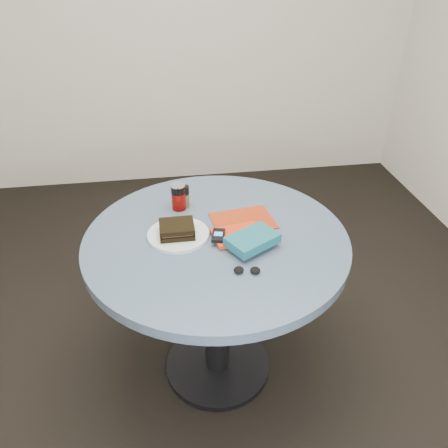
{
  "coord_description": "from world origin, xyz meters",
  "views": [
    {
      "loc": [
        -0.17,
        -1.34,
        1.69
      ],
      "look_at": [
        0.03,
        0.0,
        0.8
      ],
      "focal_mm": 35.0,
      "sensor_mm": 36.0,
      "label": 1
    }
  ],
  "objects": [
    {
      "name": "red_book",
      "position": [
        0.08,
        -0.02,
        0.76
      ],
      "size": [
        0.2,
        0.15,
        0.02
      ],
      "primitive_type": "cube",
      "rotation": [
        0.0,
        0.0,
        0.17
      ],
      "color": "red",
      "rests_on": "magazine"
    },
    {
      "name": "mp3_player",
      "position": [
        0.0,
        -0.04,
        0.78
      ],
      "size": [
        0.06,
        0.09,
        0.01
      ],
      "color": "black",
      "rests_on": "red_book"
    },
    {
      "name": "headphones",
      "position": [
        0.07,
        -0.23,
        0.76
      ],
      "size": [
        0.09,
        0.05,
        0.02
      ],
      "color": "black",
      "rests_on": "table"
    },
    {
      "name": "pepper_grinder",
      "position": [
        -0.1,
        0.23,
        0.8
      ],
      "size": [
        0.05,
        0.05,
        0.09
      ],
      "color": "#504122",
      "rests_on": "table"
    },
    {
      "name": "novel",
      "position": [
        0.12,
        -0.1,
        0.79
      ],
      "size": [
        0.21,
        0.19,
        0.03
      ],
      "primitive_type": "cube",
      "rotation": [
        0.0,
        0.0,
        0.52
      ],
      "color": "#145260",
      "rests_on": "red_book"
    },
    {
      "name": "ground",
      "position": [
        0.0,
        0.0,
        0.0
      ],
      "size": [
        4.0,
        4.0,
        0.0
      ],
      "primitive_type": "plane",
      "color": "black",
      "rests_on": "ground"
    },
    {
      "name": "magazine",
      "position": [
        0.12,
        0.09,
        0.75
      ],
      "size": [
        0.26,
        0.21,
        0.0
      ],
      "primitive_type": "cube",
      "rotation": [
        0.0,
        0.0,
        0.14
      ],
      "color": "#942A0D",
      "rests_on": "table"
    },
    {
      "name": "sandwich",
      "position": [
        -0.15,
        0.01,
        0.79
      ],
      "size": [
        0.13,
        0.11,
        0.05
      ],
      "color": "black",
      "rests_on": "plate"
    },
    {
      "name": "plate",
      "position": [
        -0.14,
        0.02,
        0.76
      ],
      "size": [
        0.25,
        0.25,
        0.01
      ],
      "primitive_type": "cylinder",
      "rotation": [
        0.0,
        0.0,
        0.09
      ],
      "color": "silver",
      "rests_on": "table"
    },
    {
      "name": "table",
      "position": [
        0.0,
        0.0,
        0.59
      ],
      "size": [
        1.0,
        1.0,
        0.75
      ],
      "color": "black",
      "rests_on": "ground"
    },
    {
      "name": "soda_can",
      "position": [
        -0.13,
        0.22,
        0.81
      ],
      "size": [
        0.07,
        0.07,
        0.11
      ],
      "color": "#6E0805",
      "rests_on": "table"
    }
  ]
}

